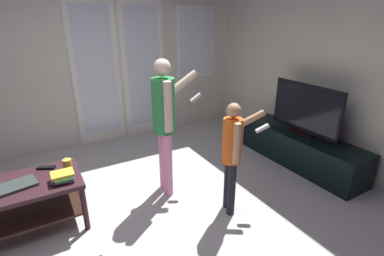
% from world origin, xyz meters
% --- Properties ---
extents(ground_plane, '(5.48, 4.78, 0.02)m').
position_xyz_m(ground_plane, '(0.00, 0.00, -0.01)').
color(ground_plane, '#B2B4B0').
extents(wall_back_with_doors, '(5.48, 0.09, 2.89)m').
position_xyz_m(wall_back_with_doors, '(0.10, 2.35, 1.40)').
color(wall_back_with_doors, beige).
rests_on(wall_back_with_doors, ground_plane).
extents(wall_right_plain, '(0.06, 4.78, 2.86)m').
position_xyz_m(wall_right_plain, '(2.71, 0.00, 1.43)').
color(wall_right_plain, beige).
rests_on(wall_right_plain, ground_plane).
extents(coffee_table, '(0.94, 0.61, 0.49)m').
position_xyz_m(coffee_table, '(-0.85, 0.53, 0.36)').
color(coffee_table, '#30181E').
rests_on(coffee_table, ground_plane).
extents(tv_stand, '(0.49, 1.77, 0.44)m').
position_xyz_m(tv_stand, '(2.37, 0.15, 0.22)').
color(tv_stand, black).
rests_on(tv_stand, ground_plane).
extents(flat_screen_tv, '(0.08, 1.01, 0.67)m').
position_xyz_m(flat_screen_tv, '(2.37, 0.15, 0.78)').
color(flat_screen_tv, black).
rests_on(flat_screen_tv, tv_stand).
extents(person_adult, '(0.64, 0.41, 1.51)m').
position_xyz_m(person_adult, '(0.53, 0.47, 0.91)').
color(person_adult, pink).
rests_on(person_adult, ground_plane).
extents(person_child, '(0.54, 0.30, 1.16)m').
position_xyz_m(person_child, '(0.93, -0.19, 0.70)').
color(person_child, black).
rests_on(person_child, ground_plane).
extents(laptop_closed, '(0.36, 0.28, 0.02)m').
position_xyz_m(laptop_closed, '(-0.92, 0.49, 0.51)').
color(laptop_closed, '#313C39').
rests_on(laptop_closed, coffee_table).
extents(cup_near_edge, '(0.08, 0.08, 0.09)m').
position_xyz_m(cup_near_edge, '(-0.47, 0.62, 0.54)').
color(cup_near_edge, gold).
rests_on(cup_near_edge, coffee_table).
extents(dvd_remote_slim, '(0.17, 0.12, 0.02)m').
position_xyz_m(dvd_remote_slim, '(-0.66, 0.72, 0.51)').
color(dvd_remote_slim, black).
rests_on(dvd_remote_slim, coffee_table).
extents(book_stack, '(0.23, 0.18, 0.08)m').
position_xyz_m(book_stack, '(-0.54, 0.39, 0.54)').
color(book_stack, '#7D338C').
rests_on(book_stack, coffee_table).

